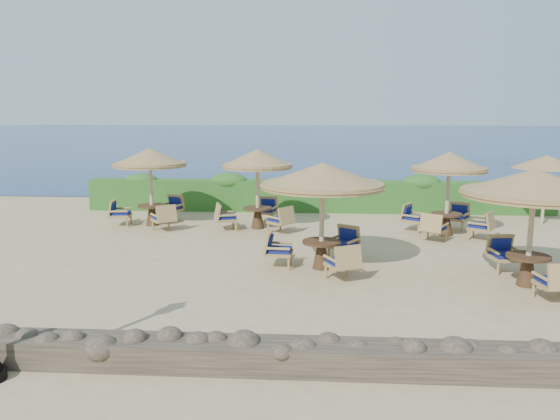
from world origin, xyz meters
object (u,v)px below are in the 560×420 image
object	(u,v)px
cafe_set_3	(257,175)
cafe_set_2	(150,172)
cafe_set_4	(448,183)
extra_parasol	(547,162)
cafe_set_1	(534,195)
cafe_set_0	(322,191)

from	to	relation	value
cafe_set_3	cafe_set_2	bearing A→B (deg)	176.10
cafe_set_4	cafe_set_3	bearing A→B (deg)	173.97
extra_parasol	cafe_set_1	bearing A→B (deg)	-113.87
cafe_set_3	cafe_set_1	bearing A→B (deg)	-40.13
cafe_set_0	cafe_set_1	size ratio (longest dim) A/B	0.97
cafe_set_2	cafe_set_0	bearing A→B (deg)	-39.99
cafe_set_3	cafe_set_4	world-z (taller)	same
cafe_set_0	cafe_set_4	size ratio (longest dim) A/B	1.12
cafe_set_3	extra_parasol	bearing A→B (deg)	7.57
cafe_set_2	cafe_set_4	bearing A→B (deg)	-5.22
extra_parasol	cafe_set_4	world-z (taller)	cafe_set_4
cafe_set_1	cafe_set_3	world-z (taller)	same
cafe_set_2	cafe_set_4	size ratio (longest dim) A/B	1.00
cafe_set_0	cafe_set_4	bearing A→B (deg)	44.91
cafe_set_0	cafe_set_4	distance (m)	5.61
cafe_set_0	cafe_set_2	distance (m)	7.54
cafe_set_1	cafe_set_4	world-z (taller)	same
cafe_set_0	extra_parasol	bearing A→B (deg)	37.44
cafe_set_0	cafe_set_2	size ratio (longest dim) A/B	1.12
cafe_set_0	cafe_set_1	distance (m)	4.74
cafe_set_2	cafe_set_4	distance (m)	9.79
cafe_set_0	cafe_set_3	xyz separation A→B (m)	(-2.10, 4.60, -0.18)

